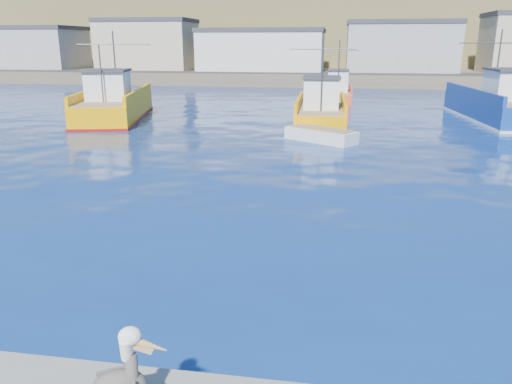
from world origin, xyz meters
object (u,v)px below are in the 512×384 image
trawler_blue (500,105)px  skiff_mid (321,136)px  boat_orange (338,92)px  trawler_yellow_a (114,105)px  pelican (122,380)px  trawler_yellow_b (321,112)px

trawler_blue → skiff_mid: (-13.14, -10.78, -0.83)m
boat_orange → trawler_yellow_a: bearing=-139.4°
trawler_blue → boat_orange: size_ratio=1.84×
skiff_mid → pelican: size_ratio=3.12×
trawler_yellow_a → boat_orange: 22.34m
skiff_mid → pelican: bearing=-94.5°
trawler_yellow_a → pelican: bearing=-65.2°
trawler_yellow_b → boat_orange: 15.14m
trawler_yellow_b → trawler_blue: size_ratio=0.74×
trawler_blue → boat_orange: (-12.32, 10.33, -0.15)m
trawler_blue → boat_orange: bearing=140.0°
skiff_mid → trawler_blue: bearing=39.4°
trawler_yellow_a → trawler_blue: (29.29, 4.21, 0.04)m
skiff_mid → pelican: pelican is taller
trawler_blue → boat_orange: 16.08m
trawler_yellow_b → pelican: bearing=-93.1°
trawler_yellow_b → skiff_mid: trawler_yellow_b is taller
skiff_mid → pelican: (-1.89, -24.30, 0.81)m
trawler_yellow_a → boat_orange: size_ratio=1.76×
trawler_yellow_a → pelican: 34.01m
trawler_yellow_b → skiff_mid: (0.25, -6.00, -0.66)m
trawler_yellow_b → trawler_blue: bearing=19.6°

